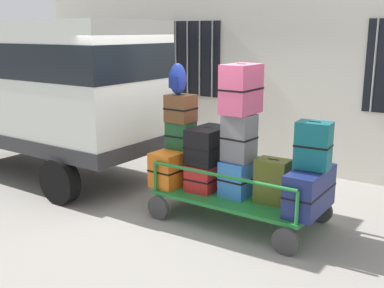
% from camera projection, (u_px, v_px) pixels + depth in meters
% --- Properties ---
extents(ground_plane, '(40.00, 40.00, 0.00)m').
position_uv_depth(ground_plane, '(198.00, 206.00, 7.00)').
color(ground_plane, gray).
extents(building_wall, '(12.00, 0.38, 5.00)m').
position_uv_depth(building_wall, '(281.00, 34.00, 8.58)').
color(building_wall, silver).
rests_on(building_wall, ground).
extents(van, '(4.63, 1.94, 2.72)m').
position_uv_depth(van, '(40.00, 82.00, 8.28)').
color(van, silver).
rests_on(van, ground).
extents(luggage_cart, '(2.23, 1.22, 0.38)m').
position_uv_depth(luggage_cart, '(239.00, 198.00, 6.41)').
color(luggage_cart, '#1E722D').
rests_on(luggage_cart, ground).
extents(cart_railing, '(2.13, 1.09, 0.43)m').
position_uv_depth(cart_railing, '(240.00, 170.00, 6.31)').
color(cart_railing, '#1E722D').
rests_on(cart_railing, luggage_cart).
extents(suitcase_left_bottom, '(0.45, 0.96, 0.50)m').
position_uv_depth(suitcase_left_bottom, '(179.00, 165.00, 6.87)').
color(suitcase_left_bottom, orange).
rests_on(suitcase_left_bottom, luggage_cart).
extents(suitcase_left_middle, '(0.39, 0.33, 0.39)m').
position_uv_depth(suitcase_left_middle, '(181.00, 135.00, 6.81)').
color(suitcase_left_middle, '#194C28').
rests_on(suitcase_left_middle, suitcase_left_bottom).
extents(suitcase_left_top, '(0.38, 0.36, 0.40)m').
position_uv_depth(suitcase_left_top, '(181.00, 108.00, 6.72)').
color(suitcase_left_top, brown).
rests_on(suitcase_left_top, suitcase_left_middle).
extents(suitcase_midleft_bottom, '(0.41, 0.64, 0.37)m').
position_uv_depth(suitcase_midleft_bottom, '(207.00, 176.00, 6.60)').
color(suitcase_midleft_bottom, '#B21E1E').
rests_on(suitcase_midleft_bottom, luggage_cart).
extents(suitcase_midleft_middle, '(0.43, 0.65, 0.50)m').
position_uv_depth(suitcase_midleft_middle, '(209.00, 145.00, 6.53)').
color(suitcase_midleft_middle, black).
rests_on(suitcase_midleft_middle, suitcase_midleft_bottom).
extents(suitcase_center_bottom, '(0.42, 0.58, 0.48)m').
position_uv_depth(suitcase_center_bottom, '(240.00, 177.00, 6.35)').
color(suitcase_center_bottom, '#3372C6').
rests_on(suitcase_center_bottom, luggage_cart).
extents(suitcase_center_middle, '(0.41, 0.37, 0.64)m').
position_uv_depth(suitcase_center_middle, '(239.00, 138.00, 6.18)').
color(suitcase_center_middle, slate).
rests_on(suitcase_center_middle, suitcase_center_bottom).
extents(suitcase_center_top, '(0.38, 0.57, 0.64)m').
position_uv_depth(suitcase_center_top, '(241.00, 89.00, 6.04)').
color(suitcase_center_top, '#CC4C72').
rests_on(suitcase_center_top, suitcase_center_middle).
extents(suitcase_midright_bottom, '(0.43, 0.31, 0.58)m').
position_uv_depth(suitcase_midright_bottom, '(273.00, 181.00, 6.03)').
color(suitcase_midright_bottom, '#4C5119').
rests_on(suitcase_midright_bottom, luggage_cart).
extents(suitcase_right_bottom, '(0.38, 0.90, 0.54)m').
position_uv_depth(suitcase_right_bottom, '(310.00, 190.00, 5.75)').
color(suitcase_right_bottom, navy).
rests_on(suitcase_right_bottom, luggage_cart).
extents(suitcase_right_middle, '(0.44, 0.32, 0.59)m').
position_uv_depth(suitcase_right_middle, '(313.00, 145.00, 5.64)').
color(suitcase_right_middle, '#0F5960').
rests_on(suitcase_right_middle, suitcase_right_bottom).
extents(backpack, '(0.27, 0.22, 0.44)m').
position_uv_depth(backpack, '(177.00, 79.00, 6.58)').
color(backpack, navy).
rests_on(backpack, suitcase_left_top).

